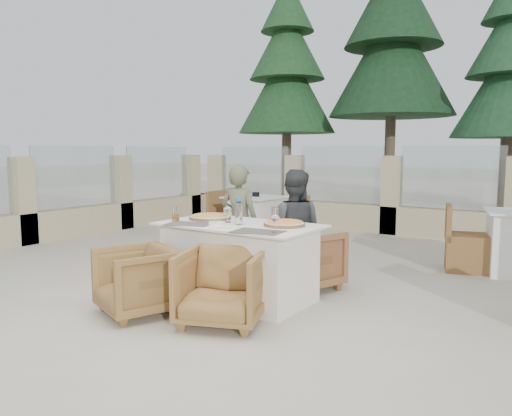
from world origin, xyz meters
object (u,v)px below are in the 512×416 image
Objects in this scene: water_bottle at (239,211)px; dining_table at (239,262)px; beer_glass_right at (275,214)px; diner_left at (240,223)px; wine_glass_centre at (228,213)px; armchair_far_left at (229,255)px; armchair_near_left at (138,281)px; armchair_far_right at (303,259)px; diner_right at (293,230)px; beer_glass_left at (176,214)px; pizza_left at (210,216)px; wine_glass_corner at (276,222)px; armchair_near_right at (222,287)px; pizza_right at (284,223)px; bg_table_a at (256,221)px; olive_dish at (216,222)px.

dining_table is at bearing 121.38° from water_bottle.
diner_left is at bearing 155.05° from beer_glass_right.
wine_glass_centre reaches higher than armchair_far_left.
wine_glass_centre is 0.31× the size of armchair_far_left.
armchair_far_right is at bearing 83.10° from armchair_near_left.
water_bottle is 0.20× the size of diner_right.
water_bottle is 0.71m from beer_glass_left.
pizza_left reaches higher than armchair_near_left.
wine_glass_corner reaches higher than beer_glass_left.
armchair_near_right is at bearing 105.44° from armchair_far_left.
diner_right reaches higher than beer_glass_left.
dining_table is 4.00× the size of pizza_right.
beer_glass_left is at bearing 21.13° from diner_right.
pizza_right is at bearing 16.95° from beer_glass_left.
dining_table is 0.84m from diner_left.
wine_glass_centre reaches higher than bg_table_a.
diner_right reaches higher than armchair_near_left.
water_bottle reaches higher than bg_table_a.
diner_left is (0.20, 0.85, -0.18)m from beer_glass_left.
wine_glass_centre is (-0.16, 0.02, 0.48)m from dining_table.
pizza_left is 2.93× the size of beer_glass_left.
wine_glass_centre reaches higher than dining_table.
water_bottle is at bearing 48.99° from diner_right.
diner_right is at bearing 69.73° from armchair_near_right.
diner_right is (0.05, 0.29, -0.20)m from beer_glass_right.
armchair_far_right is (0.32, 0.74, -0.57)m from water_bottle.
wine_glass_centre reaches higher than pizza_left.
olive_dish is 1.05m from armchair_far_left.
wine_glass_corner is 1.12m from armchair_far_right.
wine_glass_corner is at bearing -22.79° from dining_table.
beer_glass_left is 0.21× the size of armchair_far_right.
beer_glass_left is (-0.66, -0.20, 0.46)m from dining_table.
armchair_near_left is 0.52× the size of diner_right.
pizza_left is at bearing 108.12° from armchair_near_left.
beer_glass_left is at bearing -166.17° from water_bottle.
beer_glass_left is 0.26× the size of armchair_far_left.
armchair_near_left is 1.58m from diner_left.
water_bottle reaches higher than pizza_right.
diner_left is (-0.47, 0.65, 0.28)m from dining_table.
diner_left is (-0.80, -0.06, 0.34)m from armchair_far_right.
armchair_far_left is 1.57m from armchair_near_right.
water_bottle is at bearing -16.03° from pizza_left.
dining_table is 1.02m from armchair_near_left.
dining_table is 0.62m from pizza_left.
pizza_left reaches higher than olive_dish.
armchair_far_right is at bearing 165.32° from armchair_far_left.
water_bottle is 0.42m from beer_glass_right.
water_bottle reaches higher than armchair_far_left.
wine_glass_centre is at bearing 160.20° from wine_glass_corner.
wine_glass_corner is 1.24m from beer_glass_left.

